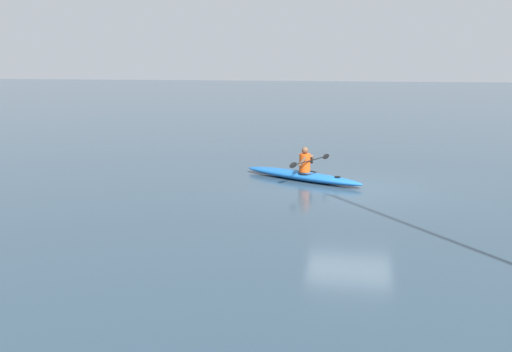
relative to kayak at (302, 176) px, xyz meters
The scene contains 3 objects.
ground_plane 1.95m from the kayak, 144.27° to the left, with size 160.00×160.00×0.00m, color #283D4C.
kayak is the anchor object (origin of this frame).
kayaker 0.49m from the kayak, 152.69° to the left, with size 1.09×2.06×0.79m.
Camera 1 is at (-0.11, 16.09, 3.77)m, focal length 39.14 mm.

